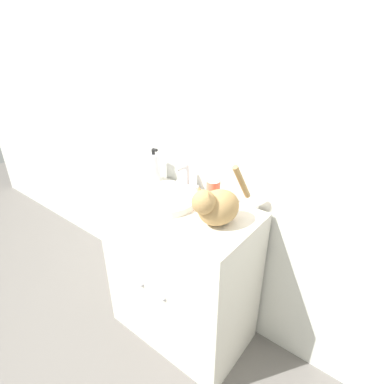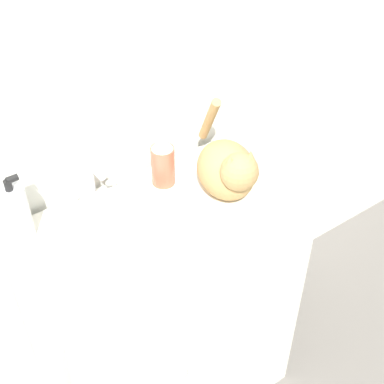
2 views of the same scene
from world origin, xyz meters
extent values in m
plane|color=slate|center=(0.00, 0.00, 0.00)|extent=(8.00, 8.00, 0.00)
cube|color=silver|center=(0.00, 0.51, 1.25)|extent=(6.00, 0.05, 2.50)
cube|color=silver|center=(0.00, 0.23, 0.44)|extent=(0.80, 0.46, 0.88)
sphere|color=silver|center=(-0.08, 0.00, 0.48)|extent=(0.02, 0.02, 0.02)
sphere|color=silver|center=(0.08, 0.00, 0.48)|extent=(0.02, 0.02, 0.02)
cylinder|color=white|center=(-0.11, 0.23, 0.90)|extent=(0.37, 0.37, 0.04)
cylinder|color=silver|center=(-0.11, 0.43, 0.95)|extent=(0.02, 0.02, 0.14)
cylinder|color=silver|center=(-0.11, 0.38, 1.02)|extent=(0.02, 0.09, 0.02)
cylinder|color=white|center=(-0.17, 0.43, 0.90)|extent=(0.03, 0.03, 0.03)
cylinder|color=white|center=(-0.05, 0.43, 0.90)|extent=(0.03, 0.03, 0.03)
ellipsoid|color=tan|center=(0.23, 0.23, 0.96)|extent=(0.21, 0.24, 0.16)
sphere|color=tan|center=(0.21, 0.14, 1.02)|extent=(0.13, 0.13, 0.11)
cone|color=tan|center=(0.18, 0.15, 1.06)|extent=(0.04, 0.04, 0.04)
cone|color=tan|center=(0.24, 0.14, 1.06)|extent=(0.04, 0.04, 0.04)
cylinder|color=tan|center=(0.27, 0.36, 1.05)|extent=(0.06, 0.13, 0.19)
cylinder|color=silver|center=(-0.34, 0.40, 0.96)|extent=(0.07, 0.07, 0.17)
cylinder|color=black|center=(-0.34, 0.40, 1.06)|extent=(0.02, 0.02, 0.03)
cylinder|color=black|center=(-0.33, 0.40, 1.08)|extent=(0.03, 0.02, 0.02)
cylinder|color=#EF6047|center=(0.10, 0.37, 0.94)|extent=(0.07, 0.07, 0.13)
cone|color=white|center=(0.10, 0.37, 1.02)|extent=(0.06, 0.06, 0.04)
camera|label=1|loc=(0.87, -0.78, 1.64)|focal=28.00mm
camera|label=2|loc=(-0.56, -0.72, 1.92)|focal=50.00mm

